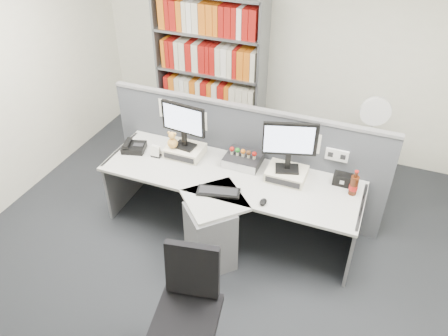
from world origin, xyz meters
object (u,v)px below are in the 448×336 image
at_px(speaker, 343,179).
at_px(shelving_unit, 211,74).
at_px(monitor_left, 183,122).
at_px(desk_calendar, 156,152).
at_px(desk, 222,209).
at_px(mouse, 263,202).
at_px(monitor_right, 290,143).
at_px(desktop_pc, 243,159).
at_px(desk_phone, 133,147).
at_px(filing_cabinet, 363,167).
at_px(cola_bottle, 354,185).
at_px(office_chair, 189,305).
at_px(desk_fan, 375,115).
at_px(keyboard, 218,192).

distance_m(speaker, shelving_unit, 2.39).
relative_size(monitor_left, shelving_unit, 0.25).
distance_m(desk_calendar, speaker, 1.91).
xyz_separation_m(desk, mouse, (0.44, -0.07, 0.28)).
height_order(monitor_left, monitor_right, monitor_right).
height_order(desktop_pc, desk_phone, desk_phone).
bearing_deg(desk_phone, filing_cabinet, 26.15).
bearing_deg(shelving_unit, desk_phone, -98.04).
relative_size(desk_calendar, cola_bottle, 0.48).
bearing_deg(speaker, office_chair, -116.54).
height_order(desk, desktop_pc, desktop_pc).
distance_m(monitor_right, desktop_pc, 0.60).
height_order(mouse, desk_phone, desk_phone).
xyz_separation_m(desk, filing_cabinet, (1.20, 1.40, -0.11)).
bearing_deg(speaker, cola_bottle, -43.79).
distance_m(monitor_left, desk_phone, 0.67).
height_order(monitor_right, desktop_pc, monitor_right).
xyz_separation_m(desk, monitor_left, (-0.57, 0.38, 0.66)).
bearing_deg(monitor_right, filing_cabinet, 56.49).
height_order(desk, office_chair, office_chair).
bearing_deg(desk_calendar, shelving_unit, 92.04).
bearing_deg(desk_phone, desktop_pc, 9.86).
height_order(mouse, filing_cabinet, mouse).
bearing_deg(desk_calendar, office_chair, -53.79).
xyz_separation_m(desktop_pc, desk_fan, (1.15, 0.94, 0.27)).
height_order(monitor_left, filing_cabinet, monitor_left).
relative_size(desktop_pc, office_chair, 0.36).
distance_m(cola_bottle, office_chair, 1.86).
height_order(speaker, shelving_unit, shelving_unit).
height_order(monitor_right, office_chair, monitor_right).
bearing_deg(desk, desk_calendar, 163.84).
height_order(mouse, cola_bottle, cola_bottle).
bearing_deg(mouse, desk, 170.78).
xyz_separation_m(speaker, filing_cabinet, (0.14, 0.92, -0.43)).
bearing_deg(filing_cabinet, desk_fan, -90.00).
distance_m(monitor_right, office_chair, 1.72).
relative_size(monitor_right, speaker, 2.87).
bearing_deg(desk_phone, keyboard, -16.71).
bearing_deg(desk_phone, desk, -12.94).
distance_m(monitor_right, desk_fan, 1.22).
bearing_deg(filing_cabinet, keyboard, -129.15).
bearing_deg(desktop_pc, monitor_right, -9.45).
relative_size(desk_phone, desk_fan, 0.52).
relative_size(mouse, shelving_unit, 0.05).
bearing_deg(desk, cola_bottle, 17.79).
xyz_separation_m(desk_phone, desk_fan, (2.32, 1.14, 0.28)).
relative_size(desk, cola_bottle, 9.82).
xyz_separation_m(desk_phone, speaker, (2.18, 0.22, 0.02)).
xyz_separation_m(desk_phone, office_chair, (1.34, -1.46, -0.22)).
bearing_deg(desk, shelving_unit, 115.96).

